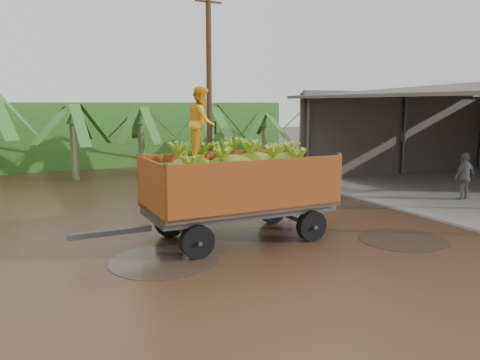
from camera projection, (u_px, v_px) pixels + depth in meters
name	position (u px, v px, depth m)	size (l,w,h in m)	color
ground	(265.00, 226.00, 13.62)	(100.00, 100.00, 0.00)	black
hedge_north	(99.00, 134.00, 26.68)	(22.00, 3.00, 3.60)	#2D661E
banana_trailer	(239.00, 184.00, 12.12)	(6.67, 2.38, 3.94)	#C8581C
man_blue	(286.00, 186.00, 14.55)	(0.73, 0.48, 1.99)	#6F79CA
man_grey	(464.00, 177.00, 16.96)	(1.05, 0.44, 1.80)	slate
utility_pole	(209.00, 86.00, 20.50)	(1.20, 0.24, 8.47)	#47301E
banana_plants	(39.00, 150.00, 17.13)	(24.48, 20.39, 4.39)	#2D661E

